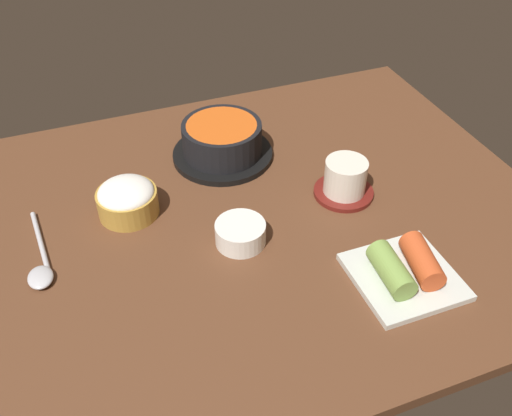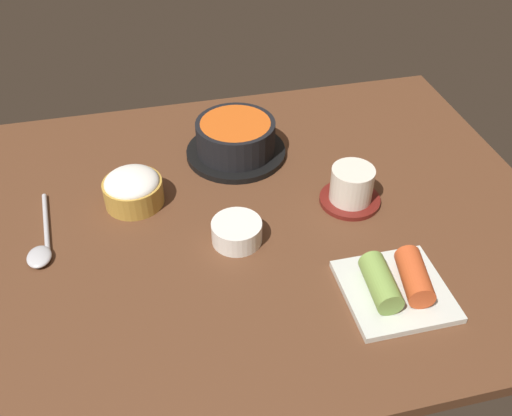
{
  "view_description": "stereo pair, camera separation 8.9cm",
  "coord_description": "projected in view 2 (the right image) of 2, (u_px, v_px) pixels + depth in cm",
  "views": [
    {
      "loc": [
        -22.21,
        -65.45,
        62.67
      ],
      "look_at": [
        2.0,
        -2.0,
        5.0
      ],
      "focal_mm": 40.06,
      "sensor_mm": 36.0,
      "label": 1
    },
    {
      "loc": [
        -13.71,
        -68.07,
        62.67
      ],
      "look_at": [
        2.0,
        -2.0,
        5.0
      ],
      "focal_mm": 40.06,
      "sensor_mm": 36.0,
      "label": 2
    }
  ],
  "objects": [
    {
      "name": "dining_table",
      "position": [
        241.0,
        221.0,
        0.93
      ],
      "size": [
        100.0,
        76.0,
        2.0
      ],
      "primitive_type": "cube",
      "color": "#56331E",
      "rests_on": "ground"
    },
    {
      "name": "stone_pot",
      "position": [
        236.0,
        139.0,
        1.03
      ],
      "size": [
        18.22,
        18.22,
        6.84
      ],
      "color": "black",
      "rests_on": "dining_table"
    },
    {
      "name": "rice_bowl",
      "position": [
        133.0,
        188.0,
        0.93
      ],
      "size": [
        9.72,
        9.72,
        5.88
      ],
      "color": "#B78C38",
      "rests_on": "dining_table"
    },
    {
      "name": "tea_cup_with_saucer",
      "position": [
        351.0,
        187.0,
        0.93
      ],
      "size": [
        10.07,
        10.07,
        6.58
      ],
      "color": "maroon",
      "rests_on": "dining_table"
    },
    {
      "name": "banchan_cup_center",
      "position": [
        237.0,
        231.0,
        0.87
      ],
      "size": [
        7.74,
        7.74,
        3.47
      ],
      "color": "white",
      "rests_on": "dining_table"
    },
    {
      "name": "kimchi_plate",
      "position": [
        396.0,
        285.0,
        0.79
      ],
      "size": [
        14.24,
        14.24,
        4.71
      ],
      "color": "silver",
      "rests_on": "dining_table"
    },
    {
      "name": "spoon",
      "position": [
        41.0,
        246.0,
        0.86
      ],
      "size": [
        3.6,
        17.51,
        1.35
      ],
      "color": "#B7B7BC",
      "rests_on": "dining_table"
    }
  ]
}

